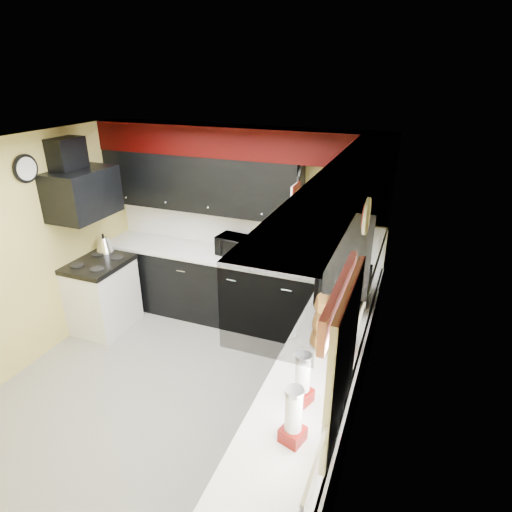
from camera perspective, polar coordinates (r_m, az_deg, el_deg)
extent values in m
plane|color=gray|center=(4.78, -10.42, -17.24)|extent=(3.60, 3.60, 0.00)
cube|color=#E0C666|center=(5.53, -1.80, 4.21)|extent=(3.60, 0.06, 2.50)
cube|color=#E0C666|center=(3.53, 14.14, -8.74)|extent=(0.06, 3.60, 2.50)
cube|color=#E0C666|center=(5.22, -28.67, -0.10)|extent=(0.06, 3.60, 2.50)
cube|color=white|center=(3.68, -13.36, 13.69)|extent=(3.60, 3.60, 0.06)
cube|color=black|center=(5.61, -2.89, -4.48)|extent=(3.60, 0.60, 0.90)
cube|color=black|center=(3.82, 7.44, -20.47)|extent=(0.60, 3.00, 0.90)
cube|color=white|center=(5.40, -2.99, -0.09)|extent=(3.62, 0.64, 0.04)
cube|color=white|center=(3.51, 7.86, -14.97)|extent=(0.64, 3.02, 0.04)
cube|color=white|center=(5.54, -1.83, 3.60)|extent=(3.60, 0.02, 0.50)
cube|color=white|center=(3.56, 13.88, -9.53)|extent=(0.02, 3.60, 0.50)
cube|color=black|center=(5.43, -7.54, 9.71)|extent=(2.60, 0.35, 0.70)
cube|color=black|center=(4.13, 14.29, 4.61)|extent=(0.35, 1.80, 0.70)
cube|color=black|center=(5.11, -2.77, 15.00)|extent=(3.60, 0.36, 0.35)
cube|color=black|center=(2.95, 12.24, 7.89)|extent=(0.36, 3.24, 0.35)
cube|color=white|center=(5.81, -19.70, -5.13)|extent=(0.60, 0.75, 0.86)
cube|color=black|center=(5.61, -20.35, -1.01)|extent=(0.62, 0.77, 0.06)
cube|color=black|center=(5.36, -22.11, 7.75)|extent=(0.50, 0.78, 0.55)
cube|color=black|center=(5.36, -23.86, 12.12)|extent=(0.24, 0.40, 0.40)
cube|color=red|center=(2.41, 11.07, -5.37)|extent=(0.04, 0.88, 0.20)
cube|color=white|center=(4.65, 5.22, 7.40)|extent=(0.03, 0.26, 0.35)
imported|color=black|center=(5.37, -2.92, 1.41)|extent=(0.46, 0.40, 0.24)
imported|color=black|center=(4.39, 11.58, -3.89)|extent=(0.49, 0.64, 0.32)
cylinder|color=silver|center=(5.00, 8.34, -1.15)|extent=(0.19, 0.19, 0.15)
cube|color=black|center=(5.09, 8.69, -0.23)|extent=(0.14, 0.17, 0.23)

